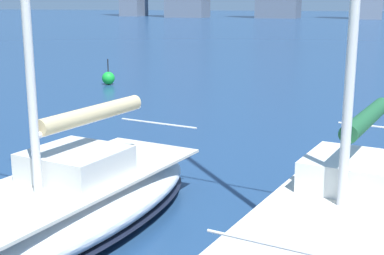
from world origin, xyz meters
TOP-DOWN VIEW (x-y plane):
  - sailboat_forest at (-2.78, -6.89)m, footprint 4.21×8.11m
  - sailboat_tan at (2.48, -5.96)m, footprint 4.13×8.13m
  - channel_buoy at (10.98, -23.61)m, footprint 0.70×0.70m

SIDE VIEW (x-z plane):
  - channel_buoy at x=10.98m, z-range -0.34..1.06m
  - sailboat_tan at x=2.48m, z-range -4.87..6.10m
  - sailboat_forest at x=-2.78m, z-range -5.63..6.98m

